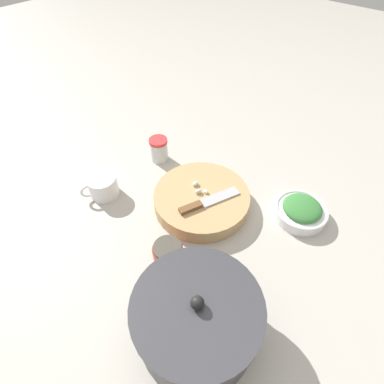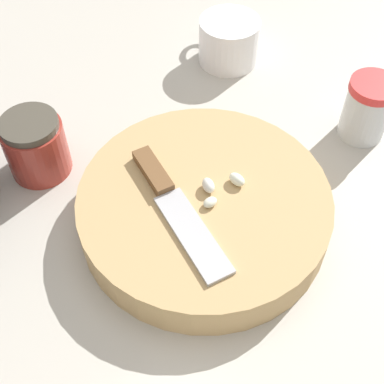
% 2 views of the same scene
% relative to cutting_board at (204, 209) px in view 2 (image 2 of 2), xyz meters
% --- Properties ---
extents(ground_plane, '(5.00, 5.00, 0.00)m').
position_rel_cutting_board_xyz_m(ground_plane, '(0.04, 0.05, -0.02)').
color(ground_plane, '#B2ADA3').
extents(cutting_board, '(0.30, 0.30, 0.05)m').
position_rel_cutting_board_xyz_m(cutting_board, '(0.00, 0.00, 0.00)').
color(cutting_board, tan).
rests_on(cutting_board, ground_plane).
extents(chef_knife, '(0.10, 0.19, 0.01)m').
position_rel_cutting_board_xyz_m(chef_knife, '(-0.03, 0.02, 0.03)').
color(chef_knife, brown).
rests_on(chef_knife, cutting_board).
extents(garlic_cloves, '(0.07, 0.04, 0.01)m').
position_rel_cutting_board_xyz_m(garlic_cloves, '(0.02, -0.01, 0.03)').
color(garlic_cloves, silver).
rests_on(garlic_cloves, cutting_board).
extents(spice_jar, '(0.07, 0.07, 0.09)m').
position_rel_cutting_board_xyz_m(spice_jar, '(0.26, -0.07, 0.02)').
color(spice_jar, silver).
rests_on(spice_jar, ground_plane).
extents(coffee_mug, '(0.09, 0.12, 0.07)m').
position_rel_cutting_board_xyz_m(coffee_mug, '(0.27, 0.17, 0.01)').
color(coffee_mug, white).
rests_on(coffee_mug, ground_plane).
extents(honey_jar, '(0.08, 0.08, 0.08)m').
position_rel_cutting_board_xyz_m(honey_jar, '(-0.07, 0.22, 0.02)').
color(honey_jar, '#9E3328').
rests_on(honey_jar, ground_plane).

